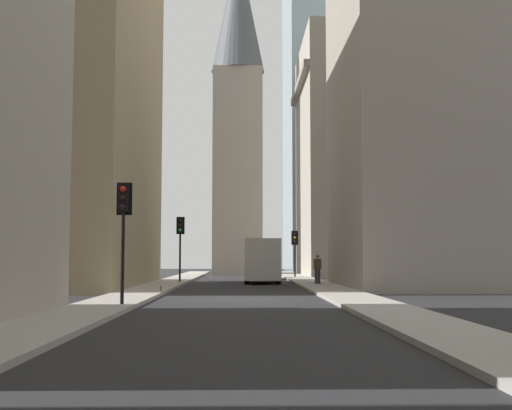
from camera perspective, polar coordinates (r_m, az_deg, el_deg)
ground_plane at (r=26.63m, az=-1.48°, el=-8.23°), size 135.00×135.00×0.00m
sidewalk_right at (r=27.02m, az=-11.17°, el=-7.95°), size 90.00×2.20×0.14m
sidewalk_left at (r=26.98m, az=8.21°, el=-7.99°), size 90.00×2.20×0.14m
building_left_far at (r=60.10m, az=8.84°, el=4.06°), size 14.10×10.50×21.34m
building_left_midfar at (r=39.02m, az=14.90°, el=14.40°), size 12.06×10.50×28.55m
building_right_midfar at (r=39.75m, az=-17.03°, el=8.51°), size 17.21×10.00×21.13m
church_spire at (r=64.68m, az=-1.61°, el=9.33°), size 5.20×5.20×32.97m
delivery_truck at (r=42.77m, az=0.49°, el=-4.90°), size 6.46×2.25×2.84m
sedan_red at (r=49.48m, az=0.25°, el=-5.78°), size 4.30×1.78×1.42m
traffic_light_foreground at (r=22.11m, az=-11.58°, el=-0.78°), size 0.43×0.52×4.06m
traffic_light_midblock at (r=41.29m, az=-6.67°, el=-2.53°), size 0.43×0.52×4.10m
traffic_light_far_junction at (r=51.10m, az=3.43°, el=-3.35°), size 0.43×0.52×3.62m
pedestrian at (r=38.37m, az=5.42°, el=-5.49°), size 0.26×0.44×1.72m
discarded_bottle at (r=30.40m, az=-8.35°, el=-7.26°), size 0.07×0.07×0.27m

